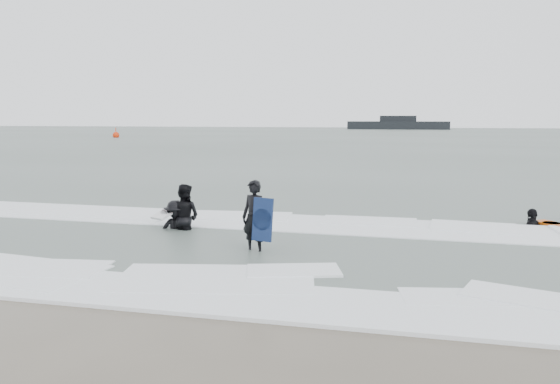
% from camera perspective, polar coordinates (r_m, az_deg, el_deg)
% --- Properties ---
extents(ground, '(320.00, 320.00, 0.00)m').
position_cam_1_polar(ground, '(10.21, -7.07, -9.85)').
color(ground, brown).
rests_on(ground, ground).
extents(sea, '(320.00, 320.00, 0.00)m').
position_cam_1_polar(sea, '(89.17, 12.08, 5.67)').
color(sea, '#47544C').
rests_on(sea, ground).
extents(surfer_centre, '(0.72, 0.58, 1.71)m').
position_cam_1_polar(surfer_centre, '(12.57, -2.69, -6.41)').
color(surfer_centre, black).
rests_on(surfer_centre, ground).
extents(surfer_wading, '(0.97, 0.80, 1.84)m').
position_cam_1_polar(surfer_wading, '(15.26, -9.93, -3.98)').
color(surfer_wading, black).
rests_on(surfer_wading, ground).
extents(surfer_breaker, '(1.25, 0.99, 1.69)m').
position_cam_1_polar(surfer_breaker, '(15.25, -10.82, -4.01)').
color(surfer_breaker, black).
rests_on(surfer_breaker, ground).
extents(surfer_right_near, '(0.95, 1.01, 1.67)m').
position_cam_1_polar(surfer_right_near, '(17.15, 24.85, -3.30)').
color(surfer_right_near, black).
rests_on(surfer_right_near, ground).
extents(surf_foam, '(30.03, 9.06, 0.09)m').
position_cam_1_polar(surf_foam, '(13.58, -1.36, -5.15)').
color(surf_foam, white).
rests_on(surf_foam, ground).
extents(bodyboards, '(11.20, 5.84, 1.25)m').
position_cam_1_polar(bodyboards, '(14.23, 5.82, -2.71)').
color(bodyboards, '#0E1C41').
rests_on(bodyboards, ground).
extents(buoy, '(1.00, 1.00, 1.65)m').
position_cam_1_polar(buoy, '(87.30, -16.77, 5.71)').
color(buoy, red).
rests_on(buoy, ground).
extents(vessel_horizon, '(25.80, 4.61, 3.50)m').
position_cam_1_polar(vessel_horizon, '(145.94, 12.22, 6.92)').
color(vessel_horizon, black).
rests_on(vessel_horizon, ground).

